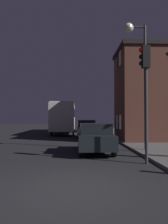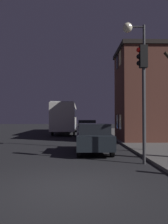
# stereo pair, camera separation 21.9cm
# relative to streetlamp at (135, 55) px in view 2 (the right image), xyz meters

# --- Properties ---
(ground_plane) EXTENTS (120.00, 120.00, 0.00)m
(ground_plane) POSITION_rel_streetlamp_xyz_m (-3.39, -6.05, -5.24)
(ground_plane) COLOR black
(brick_building) EXTENTS (3.97, 4.46, 7.14)m
(brick_building) POSITION_rel_streetlamp_xyz_m (1.91, 5.28, -1.53)
(brick_building) COLOR brown
(brick_building) RESTS_ON sidewalk
(streetlamp) EXTENTS (1.23, 0.53, 6.88)m
(streetlamp) POSITION_rel_streetlamp_xyz_m (0.00, 0.00, 0.00)
(streetlamp) COLOR #38383A
(streetlamp) RESTS_ON sidewalk
(traffic_light) EXTENTS (0.43, 0.24, 4.73)m
(traffic_light) POSITION_rel_streetlamp_xyz_m (-0.52, -3.09, -1.87)
(traffic_light) COLOR #38383A
(traffic_light) RESTS_ON ground
(bus) EXTENTS (2.46, 11.87, 3.46)m
(bus) POSITION_rel_streetlamp_xyz_m (-4.76, 15.14, -3.18)
(bus) COLOR beige
(bus) RESTS_ON ground
(car_near_lane) EXTENTS (1.74, 3.90, 1.53)m
(car_near_lane) POSITION_rel_streetlamp_xyz_m (-2.30, -0.28, -4.45)
(car_near_lane) COLOR black
(car_near_lane) RESTS_ON ground
(car_mid_lane) EXTENTS (1.76, 4.12, 1.63)m
(car_mid_lane) POSITION_rel_streetlamp_xyz_m (-2.37, 8.86, -4.41)
(car_mid_lane) COLOR #B7BABF
(car_mid_lane) RESTS_ON ground
(car_far_lane) EXTENTS (1.88, 4.25, 1.44)m
(car_far_lane) POSITION_rel_streetlamp_xyz_m (-2.08, 17.80, -4.49)
(car_far_lane) COLOR navy
(car_far_lane) RESTS_ON ground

